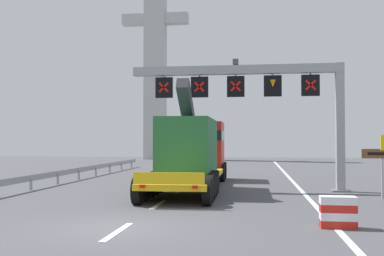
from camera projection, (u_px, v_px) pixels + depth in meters
ground at (116, 228)px, 13.14m from camera, size 112.00×112.00×0.00m
lane_markings at (195, 180)px, 28.76m from camera, size 0.20×46.18×0.01m
edge_line_right at (299, 188)px, 24.19m from camera, size 0.20×63.00×0.01m
overhead_lane_gantry at (261, 89)px, 23.24m from camera, size 10.86×0.90×6.62m
heavy_haul_truck_yellow at (195, 150)px, 25.08m from camera, size 3.12×14.09×5.30m
tourist_info_sign_brown at (382, 160)px, 19.66m from camera, size 1.71×0.15×2.13m
crash_barrier_striped at (338, 212)px, 13.15m from camera, size 1.01×0.51×0.90m
guardrail_left at (68, 172)px, 27.92m from camera, size 0.13×31.82×0.76m
bridge_pylon_distant at (155, 43)px, 62.67m from camera, size 9.00×2.00×30.59m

